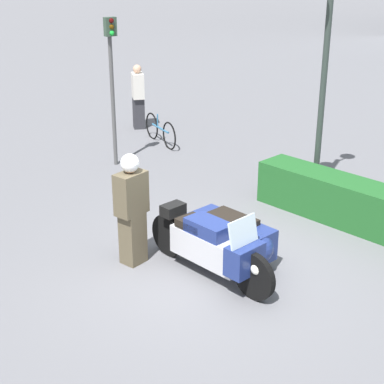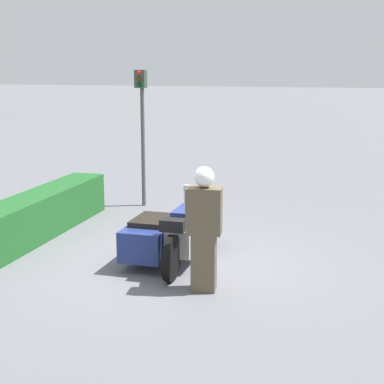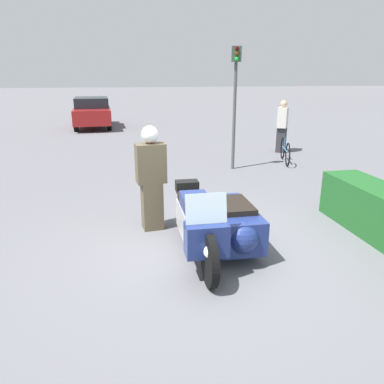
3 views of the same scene
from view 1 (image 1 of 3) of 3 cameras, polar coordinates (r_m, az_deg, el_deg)
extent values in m
plane|color=slate|center=(9.37, 1.45, -7.44)|extent=(160.00, 160.00, 0.00)
cylinder|color=black|center=(8.50, 6.03, -8.13)|extent=(0.72, 0.11, 0.72)
cylinder|color=black|center=(9.63, -2.28, -4.19)|extent=(0.72, 0.11, 0.72)
cylinder|color=black|center=(9.55, 3.29, -4.98)|extent=(0.56, 0.10, 0.56)
cube|color=#B7B7BC|center=(8.98, 1.61, -5.39)|extent=(1.30, 0.43, 0.45)
cube|color=navy|center=(8.83, 1.63, -3.52)|extent=(0.71, 0.40, 0.24)
cube|color=black|center=(9.03, 0.30, -3.05)|extent=(0.52, 0.40, 0.12)
cube|color=navy|center=(8.50, 5.12, -6.47)|extent=(0.32, 0.57, 0.44)
cube|color=silver|center=(8.34, 4.97, -3.85)|extent=(0.12, 0.54, 0.40)
sphere|color=white|center=(8.40, 6.31, -7.41)|extent=(0.18, 0.18, 0.18)
cube|color=navy|center=(9.45, 3.56, -4.35)|extent=(1.46, 0.70, 0.50)
sphere|color=navy|center=(9.08, 6.44, -5.45)|extent=(0.47, 0.47, 0.47)
cube|color=black|center=(9.32, 3.61, -2.75)|extent=(0.81, 0.60, 0.09)
cube|color=black|center=(9.34, -1.85, -1.71)|extent=(0.24, 0.38, 0.18)
cube|color=brown|center=(9.42, -5.75, -4.45)|extent=(0.34, 0.38, 0.85)
cube|color=brown|center=(9.11, -5.93, -0.13)|extent=(0.36, 0.53, 0.68)
sphere|color=tan|center=(8.94, -6.04, 2.56)|extent=(0.23, 0.23, 0.23)
sphere|color=white|center=(8.93, -6.05, 2.81)|extent=(0.29, 0.29, 0.29)
cube|color=#1E5623|center=(10.94, 16.44, -1.47)|extent=(4.37, 0.73, 0.83)
cylinder|color=#2D3833|center=(11.81, 12.54, 9.18)|extent=(0.12, 0.12, 4.17)
cylinder|color=#4C4C4C|center=(13.63, -7.67, 8.58)|extent=(0.09, 0.09, 2.96)
cube|color=#334738|center=(13.30, -7.94, 15.60)|extent=(0.19, 0.28, 0.40)
sphere|color=#410707|center=(13.22, -7.83, 16.13)|extent=(0.11, 0.11, 0.11)
sphere|color=#462D06|center=(13.24, -7.80, 15.58)|extent=(0.11, 0.11, 0.11)
sphere|color=green|center=(13.25, -7.78, 15.02)|extent=(0.11, 0.11, 0.11)
cube|color=#2D2D33|center=(16.89, -5.19, 7.64)|extent=(0.47, 0.45, 0.87)
cube|color=beige|center=(16.71, -5.28, 10.23)|extent=(0.59, 0.53, 0.69)
sphere|color=tan|center=(16.63, -5.34, 11.79)|extent=(0.24, 0.24, 0.24)
torus|color=black|center=(14.97, -2.22, 5.46)|extent=(0.70, 0.24, 0.72)
torus|color=black|center=(15.89, -3.91, 6.41)|extent=(0.70, 0.24, 0.72)
cylinder|color=#2D668C|center=(15.41, -3.10, 6.19)|extent=(0.93, 0.31, 0.05)
cylinder|color=#2D668C|center=(15.51, -3.36, 6.93)|extent=(0.04, 0.04, 0.34)
camera|label=2|loc=(14.94, -32.75, 13.38)|focal=55.00mm
camera|label=3|loc=(5.10, 37.18, -5.53)|focal=35.00mm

